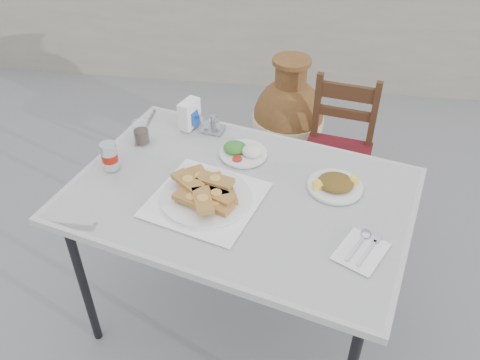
# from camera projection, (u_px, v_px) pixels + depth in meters

# --- Properties ---
(ground) EXTENTS (80.00, 80.00, 0.00)m
(ground) POSITION_uv_depth(u_px,v_px,m) (263.00, 305.00, 2.65)
(ground) COLOR slate
(ground) RESTS_ON ground
(cafe_table) EXTENTS (1.56, 1.25, 0.83)m
(cafe_table) POSITION_uv_depth(u_px,v_px,m) (240.00, 202.00, 2.10)
(cafe_table) COLOR black
(cafe_table) RESTS_ON ground
(pide_plate) EXTENTS (0.52, 0.52, 0.08)m
(pide_plate) POSITION_uv_depth(u_px,v_px,m) (206.00, 192.00, 2.00)
(pide_plate) COLOR white
(pide_plate) RESTS_ON cafe_table
(salad_rice_plate) EXTENTS (0.21, 0.21, 0.05)m
(salad_rice_plate) POSITION_uv_depth(u_px,v_px,m) (243.00, 151.00, 2.26)
(salad_rice_plate) COLOR white
(salad_rice_plate) RESTS_ON cafe_table
(salad_chopped_plate) EXTENTS (0.23, 0.23, 0.05)m
(salad_chopped_plate) POSITION_uv_depth(u_px,v_px,m) (335.00, 184.00, 2.08)
(salad_chopped_plate) COLOR white
(salad_chopped_plate) RESTS_ON cafe_table
(soda_can) EXTENTS (0.07, 0.07, 0.12)m
(soda_can) POSITION_uv_depth(u_px,v_px,m) (110.00, 156.00, 2.15)
(soda_can) COLOR silver
(soda_can) RESTS_ON cafe_table
(cola_glass) EXTENTS (0.07, 0.07, 0.11)m
(cola_glass) POSITION_uv_depth(u_px,v_px,m) (141.00, 133.00, 2.32)
(cola_glass) COLOR white
(cola_glass) RESTS_ON cafe_table
(napkin_holder) EXTENTS (0.10, 0.13, 0.14)m
(napkin_holder) POSITION_uv_depth(u_px,v_px,m) (189.00, 114.00, 2.41)
(napkin_holder) COLOR white
(napkin_holder) RESTS_ON cafe_table
(condiment_caddy) EXTENTS (0.12, 0.10, 0.08)m
(condiment_caddy) POSITION_uv_depth(u_px,v_px,m) (213.00, 126.00, 2.41)
(condiment_caddy) COLOR #B5B5BC
(condiment_caddy) RESTS_ON cafe_table
(cutlery_napkin) EXTENTS (0.22, 0.24, 0.01)m
(cutlery_napkin) POSITION_uv_depth(u_px,v_px,m) (362.00, 248.00, 1.81)
(cutlery_napkin) COLOR white
(cutlery_napkin) RESTS_ON cafe_table
(chair) EXTENTS (0.44, 0.44, 0.86)m
(chair) POSITION_uv_depth(u_px,v_px,m) (337.00, 152.00, 2.95)
(chair) COLOR #36200E
(chair) RESTS_ON ground
(terracotta_urn) EXTENTS (0.47, 0.47, 0.82)m
(terracotta_urn) POSITION_uv_depth(u_px,v_px,m) (288.00, 121.00, 3.35)
(terracotta_urn) COLOR brown
(terracotta_urn) RESTS_ON ground
(back_wall) EXTENTS (6.00, 0.25, 1.20)m
(back_wall) POSITION_uv_depth(u_px,v_px,m) (297.00, 16.00, 4.21)
(back_wall) COLOR #A59D89
(back_wall) RESTS_ON ground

